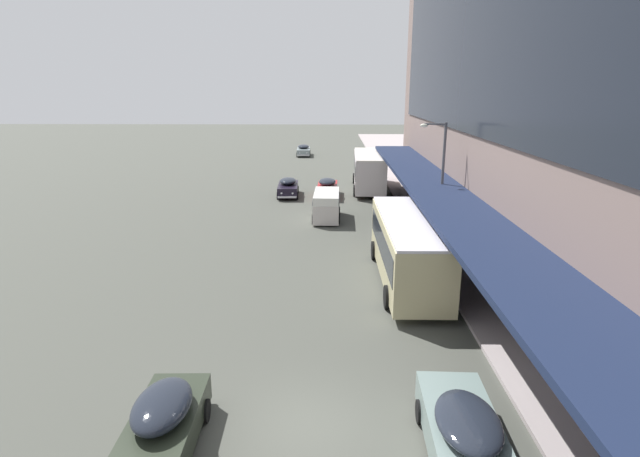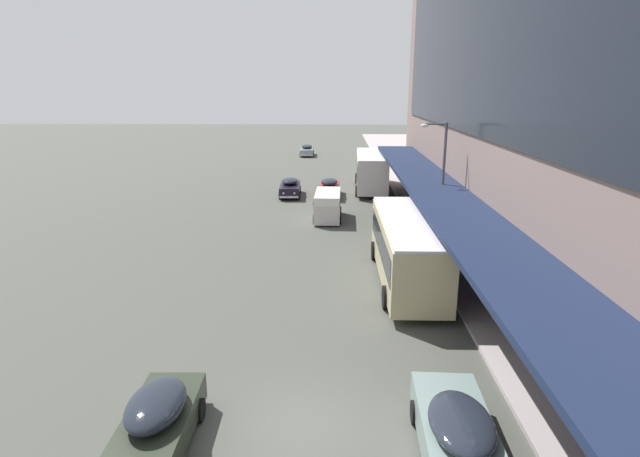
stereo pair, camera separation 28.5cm
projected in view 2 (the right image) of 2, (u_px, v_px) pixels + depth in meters
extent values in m
plane|color=#484A43|center=(301.00, 427.00, 13.68)|extent=(240.00, 240.00, 0.00)
cube|color=#151F3A|center=(554.00, 310.00, 12.50)|extent=(3.20, 72.00, 0.24)
cube|color=tan|center=(407.00, 248.00, 23.45)|extent=(2.58, 9.68, 2.68)
cube|color=black|center=(407.00, 242.00, 23.36)|extent=(2.61, 8.91, 1.18)
cube|color=silver|center=(408.00, 220.00, 23.07)|extent=(2.48, 9.68, 0.12)
cube|color=black|center=(395.00, 203.00, 27.84)|extent=(1.25, 0.07, 0.36)
cylinder|color=black|center=(374.00, 251.00, 26.96)|extent=(0.26, 1.00, 1.00)
cylinder|color=black|center=(420.00, 251.00, 26.90)|extent=(0.26, 1.00, 1.00)
cylinder|color=black|center=(386.00, 297.00, 20.92)|extent=(0.26, 1.00, 1.00)
cylinder|color=black|center=(445.00, 298.00, 20.86)|extent=(0.26, 1.00, 1.00)
cube|color=beige|center=(371.00, 171.00, 45.20)|extent=(2.91, 9.53, 2.86)
cube|color=black|center=(371.00, 167.00, 45.10)|extent=(2.92, 8.78, 1.26)
cube|color=beige|center=(372.00, 154.00, 44.80)|extent=(2.80, 9.53, 0.12)
cube|color=black|center=(370.00, 151.00, 49.46)|extent=(1.30, 0.10, 0.36)
cylinder|color=black|center=(357.00, 178.00, 48.71)|extent=(0.28, 1.01, 1.00)
cylinder|color=black|center=(383.00, 179.00, 48.55)|extent=(0.28, 1.01, 1.00)
cylinder|color=black|center=(357.00, 191.00, 42.81)|extent=(0.28, 1.01, 1.00)
cylinder|color=black|center=(387.00, 191.00, 42.64)|extent=(0.28, 1.01, 1.00)
cube|color=#293124|center=(156.00, 433.00, 12.52)|extent=(1.76, 4.34, 0.78)
ellipsoid|color=#1E232D|center=(156.00, 404.00, 12.54)|extent=(1.50, 2.40, 0.65)
cube|color=silver|center=(180.00, 390.00, 14.69)|extent=(1.54, 0.17, 0.14)
cylinder|color=black|center=(201.00, 410.00, 13.87)|extent=(0.16, 0.64, 0.64)
cylinder|color=black|center=(143.00, 410.00, 13.87)|extent=(0.16, 0.64, 0.64)
cube|color=black|center=(290.00, 189.00, 42.91)|extent=(1.84, 4.29, 0.81)
ellipsoid|color=#1E232D|center=(290.00, 181.00, 42.94)|extent=(1.55, 2.39, 0.55)
cube|color=silver|center=(289.00, 197.00, 40.90)|extent=(1.56, 0.19, 0.14)
cube|color=silver|center=(291.00, 187.00, 45.06)|extent=(1.56, 0.19, 0.14)
sphere|color=silver|center=(294.00, 193.00, 40.85)|extent=(0.18, 0.18, 0.18)
sphere|color=silver|center=(283.00, 193.00, 40.84)|extent=(0.18, 0.18, 0.18)
cylinder|color=black|center=(299.00, 195.00, 41.75)|extent=(0.17, 0.65, 0.64)
cylinder|color=black|center=(280.00, 196.00, 41.72)|extent=(0.17, 0.65, 0.64)
cylinder|color=black|center=(300.00, 189.00, 44.26)|extent=(0.17, 0.65, 0.64)
cylinder|color=black|center=(282.00, 189.00, 44.24)|extent=(0.17, 0.65, 0.64)
cube|color=gray|center=(307.00, 151.00, 68.86)|extent=(1.91, 4.60, 0.78)
ellipsoid|color=#1E232D|center=(307.00, 146.00, 68.90)|extent=(1.62, 2.55, 0.54)
cube|color=silver|center=(307.00, 155.00, 66.69)|extent=(1.65, 0.18, 0.14)
cube|color=silver|center=(307.00, 151.00, 71.15)|extent=(1.65, 0.18, 0.14)
sphere|color=silver|center=(310.00, 153.00, 66.64)|extent=(0.18, 0.18, 0.18)
sphere|color=silver|center=(303.00, 153.00, 66.64)|extent=(0.18, 0.18, 0.18)
cylinder|color=black|center=(313.00, 155.00, 67.59)|extent=(0.16, 0.64, 0.64)
cylinder|color=black|center=(300.00, 155.00, 67.58)|extent=(0.16, 0.64, 0.64)
cylinder|color=black|center=(313.00, 152.00, 70.29)|extent=(0.16, 0.64, 0.64)
cylinder|color=black|center=(301.00, 152.00, 70.29)|extent=(0.16, 0.64, 0.64)
cube|color=gray|center=(457.00, 439.00, 12.26)|extent=(1.89, 4.69, 0.83)
ellipsoid|color=#1E232D|center=(461.00, 422.00, 11.86)|extent=(1.61, 2.59, 0.51)
cube|color=silver|center=(440.00, 392.00, 14.61)|extent=(1.67, 0.17, 0.14)
sphere|color=silver|center=(424.00, 383.00, 14.53)|extent=(0.18, 0.18, 0.18)
sphere|color=silver|center=(458.00, 384.00, 14.47)|extent=(0.18, 0.18, 0.18)
cylinder|color=black|center=(414.00, 412.00, 13.78)|extent=(0.16, 0.64, 0.64)
cylinder|color=black|center=(478.00, 415.00, 13.68)|extent=(0.16, 0.64, 0.64)
cube|color=red|center=(329.00, 189.00, 42.69)|extent=(1.75, 4.27, 0.84)
ellipsoid|color=#1E232D|center=(329.00, 182.00, 42.30)|extent=(1.50, 2.36, 0.59)
cube|color=silver|center=(330.00, 187.00, 44.84)|extent=(1.56, 0.16, 0.14)
cube|color=silver|center=(328.00, 198.00, 40.69)|extent=(1.56, 0.16, 0.14)
sphere|color=silver|center=(325.00, 184.00, 44.75)|extent=(0.18, 0.18, 0.18)
sphere|color=silver|center=(335.00, 184.00, 44.70)|extent=(0.18, 0.18, 0.18)
cylinder|color=black|center=(321.00, 190.00, 44.08)|extent=(0.16, 0.64, 0.64)
cylinder|color=black|center=(339.00, 190.00, 43.99)|extent=(0.16, 0.64, 0.64)
cylinder|color=black|center=(319.00, 196.00, 41.57)|extent=(0.16, 0.64, 0.64)
cylinder|color=black|center=(338.00, 196.00, 41.47)|extent=(0.16, 0.64, 0.64)
cube|color=beige|center=(328.00, 209.00, 35.19)|extent=(1.83, 4.33, 1.29)
cube|color=silver|center=(328.00, 198.00, 34.98)|extent=(1.79, 4.25, 0.83)
cube|color=black|center=(328.00, 199.00, 35.01)|extent=(1.86, 3.90, 0.41)
ellipsoid|color=beige|center=(329.00, 201.00, 37.17)|extent=(1.62, 0.63, 1.11)
cylinder|color=black|center=(316.00, 211.00, 36.55)|extent=(0.17, 0.64, 0.64)
cylinder|color=black|center=(340.00, 211.00, 36.47)|extent=(0.17, 0.64, 0.64)
cylinder|color=black|center=(314.00, 219.00, 34.16)|extent=(0.17, 0.64, 0.64)
cylinder|color=black|center=(340.00, 219.00, 34.07)|extent=(0.17, 0.64, 0.64)
cube|color=#362513|center=(630.00, 435.00, 11.33)|extent=(0.46, 0.44, 0.70)
cylinder|color=#362513|center=(626.00, 438.00, 11.17)|extent=(0.10, 0.10, 0.63)
cylinder|color=#362513|center=(636.00, 429.00, 11.47)|extent=(0.10, 0.10, 0.63)
sphere|color=tan|center=(634.00, 418.00, 11.20)|extent=(0.22, 0.22, 0.22)
cylinder|color=black|center=(634.00, 415.00, 11.18)|extent=(0.33, 0.33, 0.02)
cylinder|color=black|center=(635.00, 412.00, 11.17)|extent=(0.21, 0.21, 0.12)
cylinder|color=#4C4C51|center=(443.00, 185.00, 28.34)|extent=(0.16, 0.16, 7.01)
cylinder|color=#4C4C51|center=(436.00, 124.00, 27.44)|extent=(1.20, 0.10, 0.10)
ellipsoid|color=silver|center=(425.00, 126.00, 27.48)|extent=(0.44, 0.28, 0.20)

